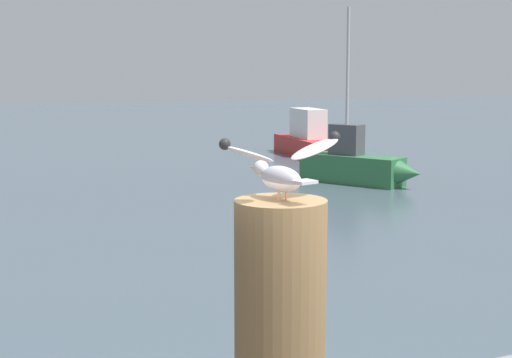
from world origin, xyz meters
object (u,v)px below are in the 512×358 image
Objects in this scene: boat_green at (360,165)px; seagull at (280,168)px; mooring_post at (280,329)px; boat_red at (320,145)px.

seagull is at bearing -121.83° from boat_green.
mooring_post is 0.24× the size of boat_green.
seagull is 16.64m from boat_green.
boat_green reaches higher than mooring_post.
boat_green is (-1.57, -5.16, 0.02)m from boat_red.
seagull is at bearing 102.65° from mooring_post.
boat_red is at bearing 61.83° from seagull.
mooring_post is 0.66m from seagull.
boat_green reaches higher than seagull.
boat_green is at bearing -106.93° from boat_red.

